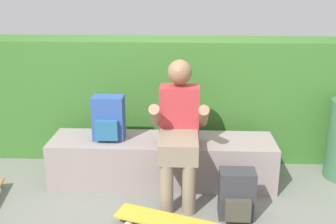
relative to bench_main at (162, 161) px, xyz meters
name	(u,v)px	position (x,y,z in m)	size (l,w,h in m)	color
ground_plane	(159,206)	(0.00, -0.44, -0.21)	(24.00, 24.00, 0.00)	slate
bench_main	(162,161)	(0.00, 0.00, 0.00)	(2.05, 0.50, 0.43)	gray
person_skater	(179,127)	(0.16, -0.22, 0.42)	(0.49, 0.62, 1.18)	#B73338
skateboard_near_person	(166,221)	(0.08, -0.78, -0.14)	(0.82, 0.45, 0.09)	gold
backpack_on_bench	(108,119)	(-0.49, -0.01, 0.41)	(0.28, 0.23, 0.40)	#2D4C99
backpack_on_ground	(237,195)	(0.62, -0.58, -0.02)	(0.28, 0.23, 0.40)	#333338
hedge_row	(169,97)	(0.03, 0.72, 0.41)	(5.87, 0.55, 1.25)	#386D29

